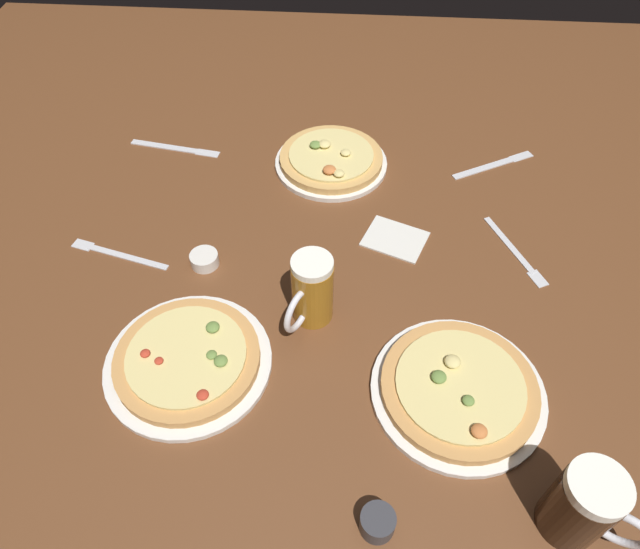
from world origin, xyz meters
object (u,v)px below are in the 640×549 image
napkin_folded (395,238)px  knife_right (176,148)px  beer_mug_dark (311,291)px  ramekin_butter (377,523)px  pizza_plate_near (459,389)px  fork_left (516,252)px  pizza_plate_side (188,360)px  pizza_plate_far (332,160)px  ramekin_sauce (204,259)px  knife_spare (494,165)px  beer_mug_amber (584,506)px  fork_spare (117,254)px

napkin_folded → knife_right: napkin_folded is taller
beer_mug_dark → ramekin_butter: 0.41m
pizza_plate_near → fork_left: bearing=66.4°
pizza_plate_side → beer_mug_dark: beer_mug_dark is taller
ramekin_butter → knife_right: ramekin_butter is taller
pizza_plate_far → ramekin_sauce: 0.43m
pizza_plate_side → pizza_plate_near: bearing=-2.9°
knife_right → ramekin_butter: bearing=-59.7°
knife_right → knife_spare: (0.81, -0.01, 0.00)m
pizza_plate_near → beer_mug_amber: 0.26m
pizza_plate_far → pizza_plate_side: bearing=-110.9°
knife_spare → pizza_plate_side: bearing=-135.2°
pizza_plate_far → knife_right: size_ratio=1.16×
knife_right → beer_mug_amber: bearing=-46.9°
beer_mug_amber → pizza_plate_far: bearing=116.1°
pizza_plate_near → beer_mug_dark: 0.32m
pizza_plate_far → beer_mug_amber: size_ratio=1.83×
pizza_plate_side → fork_left: size_ratio=1.50×
pizza_plate_near → knife_right: 0.93m
beer_mug_amber → knife_spare: 0.86m
pizza_plate_near → pizza_plate_side: pizza_plate_near is taller
beer_mug_dark → pizza_plate_side: bearing=-148.9°
beer_mug_amber → knife_right: 1.19m
pizza_plate_side → pizza_plate_far: bearing=69.1°
pizza_plate_far → beer_mug_dark: 0.47m
pizza_plate_far → ramekin_butter: pizza_plate_far is taller
ramekin_butter → knife_spare: ramekin_butter is taller
pizza_plate_near → beer_mug_dark: beer_mug_dark is taller
napkin_folded → fork_spare: napkin_folded is taller
ramekin_sauce → pizza_plate_side: bearing=-85.1°
knife_right → pizza_plate_far: bearing=-5.4°
fork_spare → knife_spare: bearing=23.4°
beer_mug_dark → knife_spare: beer_mug_dark is taller
beer_mug_dark → fork_spare: bearing=163.2°
fork_spare → pizza_plate_side: bearing=-50.3°
beer_mug_amber → pizza_plate_side: bearing=159.8°
pizza_plate_near → knife_spare: (0.14, 0.65, -0.01)m
pizza_plate_near → fork_spare: 0.76m
pizza_plate_near → ramekin_sauce: size_ratio=5.16×
fork_left → fork_spare: same height
beer_mug_dark → napkin_folded: (0.17, 0.22, -0.07)m
pizza_plate_near → ramekin_sauce: pizza_plate_near is taller
ramekin_butter → napkin_folded: 0.61m
knife_right → fork_spare: bearing=-95.7°
ramekin_sauce → ramekin_butter: (0.37, -0.51, 0.01)m
napkin_folded → knife_spare: (0.25, 0.28, -0.00)m
pizza_plate_side → knife_spare: pizza_plate_side is taller
beer_mug_dark → knife_right: size_ratio=0.64×
beer_mug_dark → beer_mug_amber: same height
beer_mug_amber → ramekin_sauce: (-0.65, 0.48, -0.06)m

